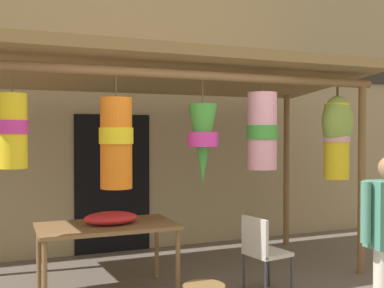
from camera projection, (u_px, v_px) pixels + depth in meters
The scene contains 5 objects.
shop_facade at pixel (127, 100), 7.00m from camera, with size 12.28×0.29×4.45m.
market_stall_canopy at pixel (185, 93), 5.49m from camera, with size 4.96×2.13×2.62m.
display_table at pixel (107, 231), 5.00m from camera, with size 1.44×0.82×0.76m.
flower_heap_on_table at pixel (112, 218), 5.00m from camera, with size 0.58×0.40×0.13m.
folding_chair at pixel (262, 248), 5.00m from camera, with size 0.46×0.46×0.84m.
Camera 1 is at (-1.76, -4.50, 1.72)m, focal length 43.92 mm.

